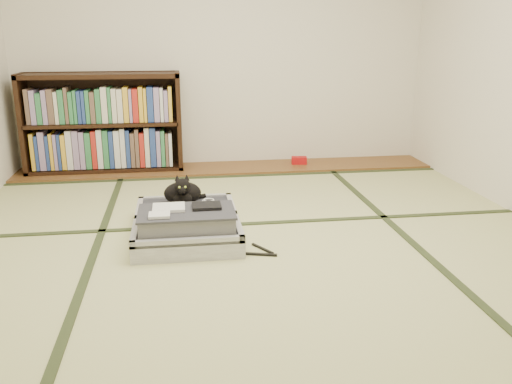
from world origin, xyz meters
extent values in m
plane|color=#CDCC88|center=(0.00, 0.00, 0.00)|extent=(4.50, 4.50, 0.00)
cube|color=brown|center=(0.00, 2.00, 0.01)|extent=(4.00, 0.50, 0.02)
cube|color=#AE0D10|center=(0.73, 2.03, 0.06)|extent=(0.16, 0.11, 0.07)
plane|color=silver|center=(0.00, 2.25, 1.20)|extent=(4.00, 0.00, 4.00)
plane|color=silver|center=(0.00, -2.25, 1.20)|extent=(4.00, 0.00, 4.00)
cube|color=#2D381E|center=(-1.00, 0.00, 0.00)|extent=(0.05, 4.50, 0.01)
cube|color=#2D381E|center=(1.00, 0.00, 0.00)|extent=(0.05, 4.50, 0.01)
cube|color=#2D381E|center=(0.00, 0.40, 0.00)|extent=(4.00, 0.05, 0.01)
cube|color=#2D381E|center=(0.00, 1.70, 0.00)|extent=(4.00, 0.05, 0.01)
cube|color=black|center=(-1.87, 2.07, 0.47)|extent=(0.04, 0.33, 0.94)
cube|color=black|center=(-0.45, 2.07, 0.47)|extent=(0.04, 0.33, 0.94)
cube|color=black|center=(-1.16, 2.07, 0.03)|extent=(1.46, 0.33, 0.04)
cube|color=black|center=(-1.16, 2.07, 0.91)|extent=(1.46, 0.33, 0.04)
cube|color=black|center=(-1.16, 2.07, 0.47)|extent=(1.40, 0.33, 0.03)
cube|color=black|center=(-1.16, 2.23, 0.47)|extent=(1.46, 0.02, 0.94)
cube|color=gray|center=(-1.16, 2.05, 0.25)|extent=(1.31, 0.23, 0.40)
cube|color=gray|center=(-1.16, 2.05, 0.66)|extent=(1.31, 0.23, 0.35)
cube|color=silver|center=(-0.43, 0.03, 0.06)|extent=(0.68, 0.45, 0.12)
cube|color=#2C2D34|center=(-0.43, 0.03, 0.09)|extent=(0.60, 0.38, 0.09)
cube|color=silver|center=(-0.43, -0.18, 0.12)|extent=(0.68, 0.04, 0.05)
cube|color=silver|center=(-0.43, 0.24, 0.12)|extent=(0.68, 0.04, 0.05)
cube|color=silver|center=(-0.75, 0.03, 0.12)|extent=(0.04, 0.45, 0.05)
cube|color=silver|center=(-0.11, 0.03, 0.12)|extent=(0.04, 0.45, 0.05)
cube|color=silver|center=(-0.43, 0.48, 0.06)|extent=(0.68, 0.45, 0.12)
cube|color=#2C2D34|center=(-0.43, 0.48, 0.09)|extent=(0.60, 0.38, 0.09)
cube|color=silver|center=(-0.43, 0.27, 0.12)|extent=(0.68, 0.04, 0.05)
cube|color=silver|center=(-0.43, 0.69, 0.12)|extent=(0.68, 0.04, 0.05)
cube|color=silver|center=(-0.75, 0.48, 0.12)|extent=(0.04, 0.45, 0.05)
cube|color=silver|center=(-0.11, 0.48, 0.12)|extent=(0.04, 0.45, 0.05)
cylinder|color=black|center=(-0.43, 0.25, 0.13)|extent=(0.61, 0.02, 0.02)
cube|color=gray|center=(-0.43, 0.03, 0.17)|extent=(0.58, 0.35, 0.12)
cube|color=#37383F|center=(-0.43, 0.03, 0.24)|extent=(0.59, 0.37, 0.01)
cube|color=silver|center=(-0.54, 0.07, 0.26)|extent=(0.20, 0.16, 0.02)
cube|color=black|center=(-0.30, 0.07, 0.26)|extent=(0.18, 0.14, 0.02)
cube|color=silver|center=(-0.59, -0.06, 0.26)|extent=(0.13, 0.11, 0.02)
cube|color=white|center=(-0.63, -0.19, 0.06)|extent=(0.05, 0.01, 0.04)
cube|color=white|center=(-0.52, -0.19, 0.05)|extent=(0.05, 0.01, 0.03)
cube|color=orange|center=(-0.20, -0.19, 0.06)|extent=(0.05, 0.01, 0.03)
cube|color=#197F33|center=(-0.27, -0.19, 0.08)|extent=(0.04, 0.01, 0.03)
ellipsoid|color=black|center=(-0.45, 0.53, 0.21)|extent=(0.26, 0.17, 0.16)
ellipsoid|color=black|center=(-0.45, 0.45, 0.19)|extent=(0.13, 0.09, 0.09)
ellipsoid|color=black|center=(-0.45, 0.43, 0.29)|extent=(0.11, 0.10, 0.11)
sphere|color=black|center=(-0.45, 0.38, 0.27)|extent=(0.05, 0.05, 0.05)
cone|color=black|center=(-0.48, 0.44, 0.34)|extent=(0.04, 0.05, 0.05)
cone|color=black|center=(-0.42, 0.44, 0.34)|extent=(0.04, 0.05, 0.05)
sphere|color=#A5BF33|center=(-0.47, 0.38, 0.30)|extent=(0.02, 0.02, 0.02)
sphere|color=#A5BF33|center=(-0.43, 0.38, 0.30)|extent=(0.02, 0.02, 0.02)
cylinder|color=black|center=(-0.36, 0.61, 0.15)|extent=(0.16, 0.09, 0.03)
torus|color=white|center=(-0.27, 0.55, 0.14)|extent=(0.09, 0.09, 0.01)
torus|color=white|center=(-0.26, 0.54, 0.15)|extent=(0.08, 0.08, 0.01)
cube|color=black|center=(-0.09, -0.13, 0.01)|extent=(0.39, 0.13, 0.01)
cube|color=black|center=(-0.21, -0.07, 0.01)|extent=(0.20, 0.05, 0.01)
cube|color=black|center=(0.03, -0.07, 0.01)|extent=(0.12, 0.18, 0.01)
cylinder|color=black|center=(-0.09, 0.01, 0.01)|extent=(0.04, 0.07, 0.01)
camera|label=1|loc=(-0.46, -3.16, 1.31)|focal=38.00mm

